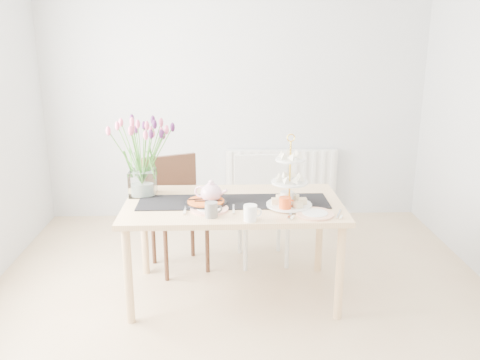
{
  "coord_description": "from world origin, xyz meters",
  "views": [
    {
      "loc": [
        -0.14,
        -3.1,
        1.95
      ],
      "look_at": [
        -0.01,
        0.41,
        0.94
      ],
      "focal_mm": 38.0,
      "sensor_mm": 36.0,
      "label": 1
    }
  ],
  "objects_px": {
    "dining_table": "(233,212)",
    "teapot": "(211,193)",
    "mug_white": "(250,213)",
    "chair_brown": "(175,203)",
    "radiator": "(281,177)",
    "mug_orange": "(285,204)",
    "tart_tin": "(206,203)",
    "tulip_vase": "(141,145)",
    "cake_stand": "(289,188)",
    "plate_left": "(209,209)",
    "chair_white": "(261,200)",
    "mug_grey": "(211,210)",
    "cream_jug": "(287,198)",
    "plate_right": "(315,214)"
  },
  "relations": [
    {
      "from": "dining_table",
      "to": "cake_stand",
      "type": "relative_size",
      "value": 3.33
    },
    {
      "from": "teapot",
      "to": "plate_left",
      "type": "distance_m",
      "value": 0.17
    },
    {
      "from": "cake_stand",
      "to": "plate_left",
      "type": "xyz_separation_m",
      "value": [
        -0.57,
        -0.05,
        -0.13
      ]
    },
    {
      "from": "mug_white",
      "to": "plate_left",
      "type": "relative_size",
      "value": 0.4
    },
    {
      "from": "chair_white",
      "to": "mug_grey",
      "type": "height_order",
      "value": "chair_white"
    },
    {
      "from": "chair_brown",
      "to": "mug_grey",
      "type": "relative_size",
      "value": 9.1
    },
    {
      "from": "chair_white",
      "to": "tulip_vase",
      "type": "relative_size",
      "value": 1.29
    },
    {
      "from": "plate_right",
      "to": "mug_white",
      "type": "bearing_deg",
      "value": -168.27
    },
    {
      "from": "teapot",
      "to": "mug_orange",
      "type": "relative_size",
      "value": 2.45
    },
    {
      "from": "teapot",
      "to": "plate_left",
      "type": "relative_size",
      "value": 0.93
    },
    {
      "from": "cake_stand",
      "to": "teapot",
      "type": "height_order",
      "value": "cake_stand"
    },
    {
      "from": "plate_right",
      "to": "plate_left",
      "type": "bearing_deg",
      "value": 170.13
    },
    {
      "from": "cake_stand",
      "to": "mug_orange",
      "type": "bearing_deg",
      "value": -113.81
    },
    {
      "from": "mug_grey",
      "to": "radiator",
      "type": "bearing_deg",
      "value": 55.26
    },
    {
      "from": "teapot",
      "to": "mug_orange",
      "type": "xyz_separation_m",
      "value": [
        0.52,
        -0.19,
        -0.03
      ]
    },
    {
      "from": "radiator",
      "to": "dining_table",
      "type": "bearing_deg",
      "value": -107.86
    },
    {
      "from": "mug_grey",
      "to": "plate_right",
      "type": "height_order",
      "value": "mug_grey"
    },
    {
      "from": "radiator",
      "to": "chair_brown",
      "type": "relative_size",
      "value": 1.26
    },
    {
      "from": "tulip_vase",
      "to": "mug_grey",
      "type": "height_order",
      "value": "tulip_vase"
    },
    {
      "from": "mug_grey",
      "to": "tart_tin",
      "type": "bearing_deg",
      "value": 84.61
    },
    {
      "from": "chair_white",
      "to": "mug_orange",
      "type": "distance_m",
      "value": 0.93
    },
    {
      "from": "radiator",
      "to": "cream_jug",
      "type": "xyz_separation_m",
      "value": [
        -0.17,
        -1.79,
        0.35
      ]
    },
    {
      "from": "teapot",
      "to": "mug_grey",
      "type": "distance_m",
      "value": 0.29
    },
    {
      "from": "radiator",
      "to": "dining_table",
      "type": "height_order",
      "value": "same"
    },
    {
      "from": "cake_stand",
      "to": "mug_orange",
      "type": "height_order",
      "value": "cake_stand"
    },
    {
      "from": "mug_white",
      "to": "chair_brown",
      "type": "bearing_deg",
      "value": 112.47
    },
    {
      "from": "dining_table",
      "to": "teapot",
      "type": "height_order",
      "value": "teapot"
    },
    {
      "from": "plate_right",
      "to": "cake_stand",
      "type": "bearing_deg",
      "value": 131.59
    },
    {
      "from": "mug_orange",
      "to": "plate_right",
      "type": "relative_size",
      "value": 0.39
    },
    {
      "from": "dining_table",
      "to": "tulip_vase",
      "type": "height_order",
      "value": "tulip_vase"
    },
    {
      "from": "cream_jug",
      "to": "mug_white",
      "type": "distance_m",
      "value": 0.43
    },
    {
      "from": "tart_tin",
      "to": "tulip_vase",
      "type": "bearing_deg",
      "value": 152.34
    },
    {
      "from": "radiator",
      "to": "mug_orange",
      "type": "height_order",
      "value": "mug_orange"
    },
    {
      "from": "radiator",
      "to": "cream_jug",
      "type": "distance_m",
      "value": 1.83
    },
    {
      "from": "chair_white",
      "to": "plate_right",
      "type": "relative_size",
      "value": 3.5
    },
    {
      "from": "tulip_vase",
      "to": "plate_left",
      "type": "height_order",
      "value": "tulip_vase"
    },
    {
      "from": "radiator",
      "to": "tart_tin",
      "type": "distance_m",
      "value": 1.97
    },
    {
      "from": "chair_brown",
      "to": "teapot",
      "type": "bearing_deg",
      "value": -84.08
    },
    {
      "from": "radiator",
      "to": "tart_tin",
      "type": "bearing_deg",
      "value": -112.96
    },
    {
      "from": "radiator",
      "to": "cake_stand",
      "type": "xyz_separation_m",
      "value": [
        -0.16,
        -1.85,
        0.44
      ]
    },
    {
      "from": "cake_stand",
      "to": "chair_white",
      "type": "bearing_deg",
      "value": 99.62
    },
    {
      "from": "plate_left",
      "to": "mug_orange",
      "type": "bearing_deg",
      "value": -4.67
    },
    {
      "from": "teapot",
      "to": "plate_right",
      "type": "distance_m",
      "value": 0.77
    },
    {
      "from": "mug_orange",
      "to": "tart_tin",
      "type": "bearing_deg",
      "value": 140.68
    },
    {
      "from": "mug_grey",
      "to": "mug_white",
      "type": "bearing_deg",
      "value": -32.13
    },
    {
      "from": "radiator",
      "to": "tulip_vase",
      "type": "xyz_separation_m",
      "value": [
        -1.25,
        -1.53,
        0.69
      ]
    },
    {
      "from": "cake_stand",
      "to": "plate_left",
      "type": "bearing_deg",
      "value": -175.1
    },
    {
      "from": "cake_stand",
      "to": "plate_right",
      "type": "height_order",
      "value": "cake_stand"
    },
    {
      "from": "teapot",
      "to": "tart_tin",
      "type": "xyz_separation_m",
      "value": [
        -0.04,
        -0.04,
        -0.06
      ]
    },
    {
      "from": "plate_left",
      "to": "radiator",
      "type": "bearing_deg",
      "value": 68.91
    }
  ]
}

